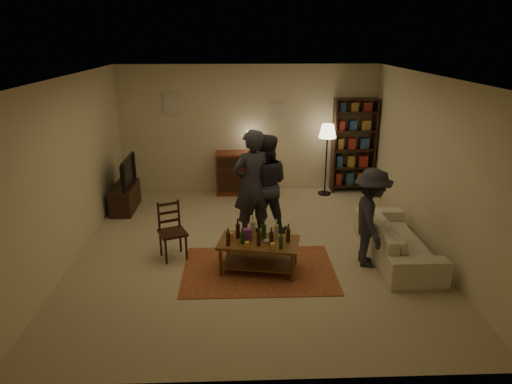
{
  "coord_description": "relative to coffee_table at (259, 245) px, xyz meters",
  "views": [
    {
      "loc": [
        -0.21,
        -6.69,
        3.27
      ],
      "look_at": [
        0.05,
        0.1,
        0.92
      ],
      "focal_mm": 32.0,
      "sensor_mm": 36.0,
      "label": 1
    }
  ],
  "objects": [
    {
      "name": "dining_chair",
      "position": [
        -1.31,
        0.5,
        0.06
      ],
      "size": [
        0.51,
        0.51,
        0.9
      ],
      "rotation": [
        0.0,
        0.0,
        0.41
      ],
      "color": "black",
      "rests_on": "ground"
    },
    {
      "name": "person_left",
      "position": [
        -0.06,
        1.16,
        0.52
      ],
      "size": [
        0.8,
        0.69,
        1.86
      ],
      "primitive_type": "imported",
      "rotation": [
        0.0,
        0.0,
        3.58
      ],
      "color": "#282830",
      "rests_on": "ground"
    },
    {
      "name": "room_shell",
      "position": [
        -0.71,
        3.73,
        1.4
      ],
      "size": [
        6.0,
        6.0,
        6.0
      ],
      "color": "beige",
      "rests_on": "ground"
    },
    {
      "name": "person_right",
      "position": [
        0.16,
        1.4,
        0.45
      ],
      "size": [
        0.9,
        0.74,
        1.73
      ],
      "primitive_type": "imported",
      "rotation": [
        0.0,
        0.0,
        3.03
      ],
      "color": "#282830",
      "rests_on": "ground"
    },
    {
      "name": "bookshelf",
      "position": [
        2.19,
        3.53,
        0.62
      ],
      "size": [
        0.9,
        0.34,
        2.02
      ],
      "color": "black",
      "rests_on": "ground"
    },
    {
      "name": "floor",
      "position": [
        -0.06,
        0.75,
        -0.41
      ],
      "size": [
        6.0,
        6.0,
        0.0
      ],
      "primitive_type": "plane",
      "color": "#C6B793",
      "rests_on": "ground"
    },
    {
      "name": "tv_stand",
      "position": [
        -2.5,
        2.55,
        -0.02
      ],
      "size": [
        0.4,
        1.0,
        1.06
      ],
      "color": "black",
      "rests_on": "ground"
    },
    {
      "name": "floor_lamp",
      "position": [
        1.57,
        3.32,
        0.87
      ],
      "size": [
        0.36,
        0.36,
        1.52
      ],
      "color": "black",
      "rests_on": "ground"
    },
    {
      "name": "dresser",
      "position": [
        -0.25,
        3.46,
        0.07
      ],
      "size": [
        1.0,
        0.5,
        1.36
      ],
      "color": "maroon",
      "rests_on": "ground"
    },
    {
      "name": "coffee_table",
      "position": [
        0.0,
        0.0,
        0.0
      ],
      "size": [
        1.24,
        0.83,
        0.81
      ],
      "rotation": [
        0.0,
        0.0,
        -0.19
      ],
      "color": "brown",
      "rests_on": "ground"
    },
    {
      "name": "person_by_sofa",
      "position": [
        1.64,
        0.14,
        0.33
      ],
      "size": [
        0.63,
        1.0,
        1.48
      ],
      "primitive_type": "imported",
      "rotation": [
        0.0,
        0.0,
        1.48
      ],
      "color": "#27272F",
      "rests_on": "ground"
    },
    {
      "name": "rug",
      "position": [
        0.0,
        -0.0,
        -0.4
      ],
      "size": [
        2.2,
        1.5,
        0.01
      ],
      "primitive_type": "cube",
      "color": "maroon",
      "rests_on": "ground"
    },
    {
      "name": "sofa",
      "position": [
        2.14,
        0.35,
        -0.11
      ],
      "size": [
        0.81,
        2.08,
        0.61
      ],
      "primitive_type": "imported",
      "rotation": [
        0.0,
        0.0,
        1.57
      ],
      "color": "beige",
      "rests_on": "ground"
    }
  ]
}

